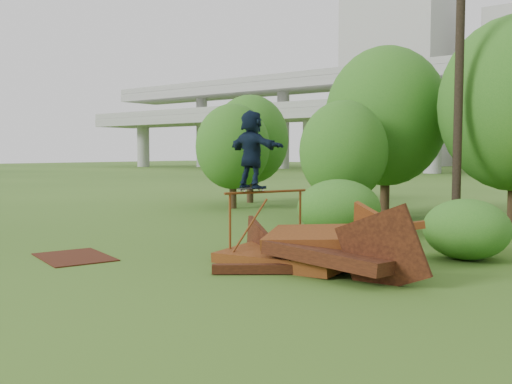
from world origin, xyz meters
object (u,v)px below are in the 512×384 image
Objects in this scene: utility_pole at (459,62)px; scrap_pile at (317,251)px; skater at (252,149)px; flat_plate at (74,257)px.

scrap_pile is at bearing -94.54° from utility_pole.
flat_plate is (-3.45, -2.80, -2.69)m from skater.
scrap_pile is 2.90× the size of skater.
skater is at bearing 39.02° from flat_plate.
utility_pole is at bearing -100.19° from skater.
skater reaches higher than scrap_pile.
scrap_pile is 6.08m from flat_plate.
utility_pole reaches higher than scrap_pile.
flat_plate is (-5.48, -2.60, -0.39)m from scrap_pile.
skater is (-2.03, 0.19, 2.31)m from scrap_pile.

